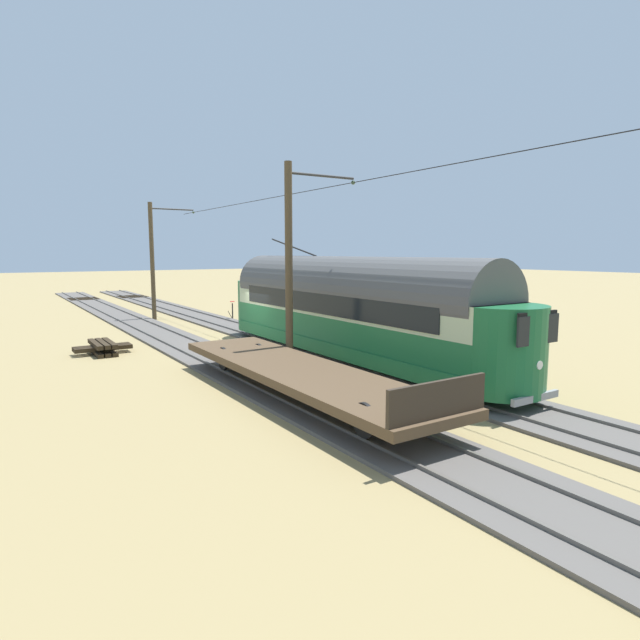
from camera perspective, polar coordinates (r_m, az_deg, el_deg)
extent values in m
plane|color=#937F51|center=(25.51, -8.75, -2.80)|extent=(220.00, 220.00, 0.00)
cube|color=#56514C|center=(26.48, -4.29, -2.25)|extent=(2.80, 80.00, 0.10)
cube|color=#59544C|center=(26.14, -5.68, -2.19)|extent=(0.07, 80.00, 0.08)
cube|color=#59544C|center=(26.81, -2.95, -1.92)|extent=(0.07, 80.00, 0.08)
cube|color=#2D2316|center=(56.51, -20.03, 2.50)|extent=(2.50, 0.24, 0.08)
cube|color=#2D2316|center=(55.88, -19.88, 2.46)|extent=(2.50, 0.24, 0.08)
cube|color=#2D2316|center=(55.25, -19.72, 2.41)|extent=(2.50, 0.24, 0.08)
cube|color=#2D2316|center=(54.62, -19.57, 2.37)|extent=(2.50, 0.24, 0.08)
cube|color=#2D2316|center=(53.99, -19.41, 2.32)|extent=(2.50, 0.24, 0.08)
cube|color=#56514C|center=(24.69, -13.53, -3.14)|extent=(2.80, 80.00, 0.10)
cube|color=#59544C|center=(24.45, -15.12, -3.08)|extent=(0.07, 80.00, 0.08)
cube|color=#59544C|center=(24.91, -11.98, -2.79)|extent=(0.07, 80.00, 0.08)
cube|color=#2D2316|center=(55.69, -24.55, 2.22)|extent=(2.50, 0.24, 0.08)
cube|color=#2D2316|center=(55.05, -24.45, 2.17)|extent=(2.50, 0.24, 0.08)
cube|color=#2D2316|center=(54.41, -24.34, 2.12)|extent=(2.50, 0.24, 0.08)
cube|color=#2D2316|center=(53.77, -24.24, 2.07)|extent=(2.50, 0.24, 0.08)
cube|color=#2D2316|center=(53.13, -24.13, 2.02)|extent=(2.50, 0.24, 0.08)
cube|color=#196033|center=(21.65, 2.86, -2.64)|extent=(2.65, 15.38, 0.55)
cube|color=#196033|center=(21.54, 2.87, -0.68)|extent=(2.55, 15.38, 0.95)
cube|color=#B7C699|center=(21.42, 2.89, 1.97)|extent=(2.55, 15.38, 1.05)
cylinder|color=#4C4C4C|center=(21.38, 2.89, 3.37)|extent=(2.65, 15.07, 2.65)
cylinder|color=#196033|center=(16.01, 19.06, -2.98)|extent=(2.55, 2.55, 2.55)
cylinder|color=#196033|center=(28.02, -6.28, 1.67)|extent=(2.55, 2.55, 2.55)
cube|color=black|center=(15.20, 22.58, 0.19)|extent=(1.63, 0.08, 0.36)
cube|color=black|center=(15.22, 22.64, -0.99)|extent=(1.73, 0.06, 0.80)
cube|color=black|center=(20.69, -0.03, 1.79)|extent=(0.04, 12.92, 0.80)
cube|color=black|center=(22.20, 5.60, 2.14)|extent=(0.04, 12.92, 0.80)
cylinder|color=silver|center=(15.32, 22.74, -4.55)|extent=(0.24, 0.06, 0.24)
cube|color=gray|center=(15.57, 22.37, -7.85)|extent=(1.94, 0.12, 0.20)
cylinder|color=black|center=(25.00, -2.99, 7.94)|extent=(0.07, 4.13, 0.89)
cylinder|color=black|center=(17.51, 10.40, -5.65)|extent=(0.10, 0.76, 0.76)
cylinder|color=black|center=(18.50, 13.65, -5.03)|extent=(0.10, 0.76, 0.76)
cylinder|color=black|center=(25.44, -4.95, -1.49)|extent=(0.10, 0.76, 0.76)
cylinder|color=black|center=(26.13, -2.17, -1.23)|extent=(0.10, 0.76, 0.76)
cube|color=brown|center=(16.10, -2.36, -5.60)|extent=(2.80, 12.07, 0.25)
cube|color=#33281E|center=(11.49, 12.73, -8.40)|extent=(2.80, 0.10, 0.80)
cylinder|color=black|center=(12.41, 4.84, -10.82)|extent=(0.10, 0.84, 0.84)
cylinder|color=black|center=(13.29, 9.82, -9.65)|extent=(0.10, 0.84, 0.84)
cylinder|color=black|center=(19.56, -10.49, -4.16)|extent=(0.10, 0.84, 0.84)
cylinder|color=black|center=(20.13, -6.71, -3.75)|extent=(0.10, 0.84, 0.84)
cylinder|color=#4C3D28|center=(36.52, -17.78, 6.07)|extent=(0.28, 0.28, 7.72)
cylinder|color=#2D2D2D|center=(37.03, -15.78, 11.52)|extent=(2.91, 0.10, 0.10)
sphere|color=#334733|center=(37.48, -13.61, 11.31)|extent=(0.16, 0.16, 0.16)
cylinder|color=#4C3D28|center=(19.43, -3.41, 5.57)|extent=(0.28, 0.28, 7.72)
cylinder|color=#2D2D2D|center=(20.38, 0.21, 15.42)|extent=(2.91, 0.10, 0.10)
sphere|color=#334733|center=(21.18, 3.62, 14.69)|extent=(0.16, 0.16, 0.16)
cylinder|color=black|center=(21.18, 3.62, 14.69)|extent=(0.03, 40.67, 0.03)
cylinder|color=black|center=(37.03, -15.78, 11.52)|extent=(2.91, 0.02, 0.02)
cylinder|color=black|center=(35.36, -9.49, 0.91)|extent=(0.08, 0.08, 1.10)
cylinder|color=red|center=(35.29, -9.52, 1.99)|extent=(0.30, 0.30, 0.03)
cylinder|color=#262626|center=(35.31, -9.75, 0.57)|extent=(0.33, 0.04, 0.54)
cube|color=#2D2316|center=(25.26, -21.87, -3.14)|extent=(0.24, 2.40, 0.18)
cube|color=#2D2316|center=(25.21, -22.54, -3.19)|extent=(0.24, 2.40, 0.18)
cube|color=#2D2316|center=(25.16, -23.21, -3.25)|extent=(0.24, 2.40, 0.18)
cube|color=#2D2316|center=(25.47, -22.68, -2.69)|extent=(2.40, 0.24, 0.18)
cube|color=#2D2316|center=(25.18, -22.56, -2.79)|extent=(2.40, 0.24, 0.18)
cube|color=#2D2316|center=(24.89, -22.43, -2.90)|extent=(2.40, 0.24, 0.18)
cube|color=#2D2316|center=(25.20, -21.91, -2.34)|extent=(0.24, 2.40, 0.18)
cube|color=#2D2316|center=(25.15, -22.58, -2.39)|extent=(0.24, 2.40, 0.18)
cube|color=#2D2316|center=(25.10, -23.25, -2.44)|extent=(0.24, 2.40, 0.18)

